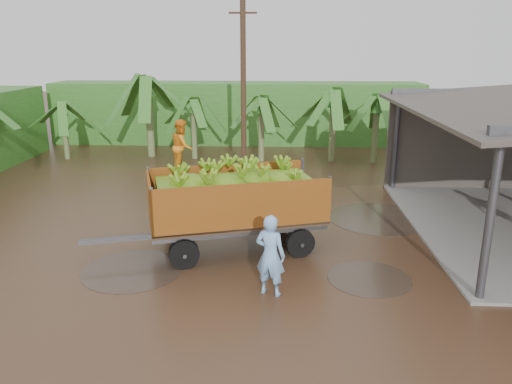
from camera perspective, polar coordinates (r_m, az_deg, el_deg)
ground at (r=15.54m, az=0.39°, el=-5.24°), size 100.00×100.00×0.00m
hedge_north at (r=30.79m, az=-2.22°, el=9.06°), size 22.00×3.00×3.60m
banana_trailer at (r=14.30m, az=-2.45°, el=-0.92°), size 6.89×3.66×3.78m
man_blue at (r=11.80m, az=1.65°, el=-7.24°), size 0.85×0.70×2.00m
utility_pole at (r=22.32m, az=-1.45°, el=11.61°), size 1.20×0.24×7.62m
banana_plants at (r=22.36m, az=-15.12°, el=5.89°), size 24.80×20.03×4.33m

